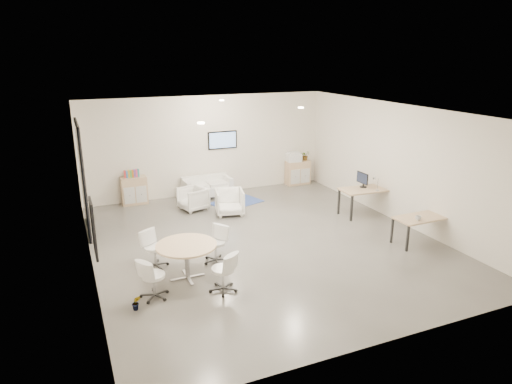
{
  "coord_description": "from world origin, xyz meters",
  "views": [
    {
      "loc": [
        -4.28,
        -9.5,
        4.47
      ],
      "look_at": [
        -0.05,
        0.4,
        1.18
      ],
      "focal_mm": 32.0,
      "sensor_mm": 36.0,
      "label": 1
    }
  ],
  "objects_px": {
    "sideboard_left": "(134,191)",
    "desk_front": "(421,220)",
    "armchair_left": "(193,197)",
    "sideboard_right": "(298,173)",
    "desk_rear": "(366,191)",
    "loveseat": "(207,187)",
    "armchair_right": "(230,201)",
    "round_table": "(186,248)"
  },
  "relations": [
    {
      "from": "loveseat",
      "to": "armchair_left",
      "type": "bearing_deg",
      "value": -127.55
    },
    {
      "from": "sideboard_left",
      "to": "armchair_right",
      "type": "bearing_deg",
      "value": -40.57
    },
    {
      "from": "sideboard_right",
      "to": "armchair_left",
      "type": "bearing_deg",
      "value": -163.67
    },
    {
      "from": "sideboard_right",
      "to": "armchair_right",
      "type": "distance_m",
      "value": 3.87
    },
    {
      "from": "desk_rear",
      "to": "loveseat",
      "type": "bearing_deg",
      "value": 140.75
    },
    {
      "from": "sideboard_left",
      "to": "round_table",
      "type": "height_order",
      "value": "sideboard_left"
    },
    {
      "from": "sideboard_left",
      "to": "desk_rear",
      "type": "relative_size",
      "value": 0.56
    },
    {
      "from": "sideboard_left",
      "to": "armchair_right",
      "type": "xyz_separation_m",
      "value": [
        2.37,
        -2.03,
        -0.03
      ]
    },
    {
      "from": "sideboard_left",
      "to": "round_table",
      "type": "xyz_separation_m",
      "value": [
        0.22,
        -5.38,
        0.25
      ]
    },
    {
      "from": "armchair_right",
      "to": "desk_rear",
      "type": "xyz_separation_m",
      "value": [
        3.59,
        -1.55,
        0.29
      ]
    },
    {
      "from": "sideboard_right",
      "to": "desk_rear",
      "type": "xyz_separation_m",
      "value": [
        0.29,
        -3.57,
        0.27
      ]
    },
    {
      "from": "loveseat",
      "to": "armchair_right",
      "type": "relative_size",
      "value": 1.93
    },
    {
      "from": "desk_rear",
      "to": "armchair_left",
      "type": "bearing_deg",
      "value": 155.66
    },
    {
      "from": "sideboard_right",
      "to": "round_table",
      "type": "relative_size",
      "value": 0.68
    },
    {
      "from": "desk_rear",
      "to": "round_table",
      "type": "xyz_separation_m",
      "value": [
        -5.73,
        -1.81,
        -0.02
      ]
    },
    {
      "from": "armchair_left",
      "to": "desk_rear",
      "type": "relative_size",
      "value": 0.49
    },
    {
      "from": "sideboard_left",
      "to": "sideboard_right",
      "type": "bearing_deg",
      "value": -0.07
    },
    {
      "from": "armchair_left",
      "to": "desk_rear",
      "type": "height_order",
      "value": "desk_rear"
    },
    {
      "from": "desk_front",
      "to": "round_table",
      "type": "relative_size",
      "value": 1.06
    },
    {
      "from": "sideboard_left",
      "to": "armchair_left",
      "type": "relative_size",
      "value": 1.14
    },
    {
      "from": "sideboard_right",
      "to": "armchair_left",
      "type": "distance_m",
      "value": 4.33
    },
    {
      "from": "sideboard_left",
      "to": "armchair_right",
      "type": "relative_size",
      "value": 1.07
    },
    {
      "from": "armchair_right",
      "to": "desk_rear",
      "type": "height_order",
      "value": "armchair_right"
    },
    {
      "from": "sideboard_right",
      "to": "round_table",
      "type": "bearing_deg",
      "value": -135.36
    },
    {
      "from": "armchair_left",
      "to": "sideboard_right",
      "type": "bearing_deg",
      "value": 91.14
    },
    {
      "from": "armchair_right",
      "to": "sideboard_left",
      "type": "bearing_deg",
      "value": 152.07
    },
    {
      "from": "loveseat",
      "to": "armchair_right",
      "type": "xyz_separation_m",
      "value": [
        0.1,
        -1.87,
        0.09
      ]
    },
    {
      "from": "round_table",
      "to": "sideboard_right",
      "type": "bearing_deg",
      "value": 44.64
    },
    {
      "from": "sideboard_left",
      "to": "desk_rear",
      "type": "bearing_deg",
      "value": -30.98
    },
    {
      "from": "desk_rear",
      "to": "desk_front",
      "type": "bearing_deg",
      "value": -87.43
    },
    {
      "from": "sideboard_left",
      "to": "loveseat",
      "type": "xyz_separation_m",
      "value": [
        2.27,
        -0.16,
        -0.12
      ]
    },
    {
      "from": "sideboard_right",
      "to": "desk_rear",
      "type": "distance_m",
      "value": 3.59
    },
    {
      "from": "desk_rear",
      "to": "round_table",
      "type": "bearing_deg",
      "value": -158.98
    },
    {
      "from": "armchair_right",
      "to": "round_table",
      "type": "relative_size",
      "value": 0.64
    },
    {
      "from": "sideboard_left",
      "to": "armchair_left",
      "type": "bearing_deg",
      "value": -39.03
    },
    {
      "from": "loveseat",
      "to": "desk_front",
      "type": "xyz_separation_m",
      "value": [
        3.65,
        -5.66,
        0.3
      ]
    },
    {
      "from": "sideboard_right",
      "to": "desk_rear",
      "type": "height_order",
      "value": "sideboard_right"
    },
    {
      "from": "sideboard_right",
      "to": "armchair_right",
      "type": "relative_size",
      "value": 1.06
    },
    {
      "from": "loveseat",
      "to": "round_table",
      "type": "height_order",
      "value": "round_table"
    },
    {
      "from": "round_table",
      "to": "desk_rear",
      "type": "bearing_deg",
      "value": 17.48
    },
    {
      "from": "sideboard_left",
      "to": "desk_front",
      "type": "relative_size",
      "value": 0.65
    },
    {
      "from": "armchair_left",
      "to": "desk_front",
      "type": "height_order",
      "value": "armchair_left"
    }
  ]
}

